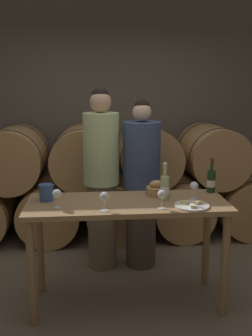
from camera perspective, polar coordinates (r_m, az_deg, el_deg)
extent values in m
plane|color=#726654|center=(3.54, 0.19, -18.88)|extent=(10.00, 10.00, 0.00)
cube|color=#60594F|center=(5.14, -2.00, 9.71)|extent=(10.00, 0.12, 3.20)
cylinder|color=tan|center=(4.83, -10.87, -5.80)|extent=(0.70, 0.89, 0.70)
cylinder|color=#2D2D33|center=(4.56, -11.21, -6.92)|extent=(0.71, 0.02, 0.71)
cylinder|color=#2D2D33|center=(5.10, -10.56, -4.81)|extent=(0.71, 0.02, 0.71)
cylinder|color=tan|center=(4.81, -1.51, -5.65)|extent=(0.70, 0.89, 0.70)
cylinder|color=#2D2D33|center=(4.54, -1.29, -6.76)|extent=(0.71, 0.02, 0.71)
cylinder|color=#2D2D33|center=(5.08, -1.72, -4.65)|extent=(0.71, 0.02, 0.71)
cylinder|color=tan|center=(4.92, 7.66, -5.35)|extent=(0.70, 0.89, 0.70)
cylinder|color=#2D2D33|center=(4.65, 8.43, -6.41)|extent=(0.71, 0.02, 0.71)
cylinder|color=#2D2D33|center=(5.18, 6.97, -4.40)|extent=(0.71, 0.02, 0.71)
cylinder|color=tan|center=(5.14, 16.22, -4.95)|extent=(0.70, 0.89, 0.70)
cylinder|color=#2D2D33|center=(4.89, 17.42, -5.92)|extent=(0.71, 0.02, 0.71)
cylinder|color=#2D2D33|center=(5.40, 15.14, -4.06)|extent=(0.71, 0.02, 0.71)
cylinder|color=tan|center=(4.73, -15.89, 1.44)|extent=(0.70, 0.89, 0.70)
cylinder|color=#2D2D33|center=(4.46, -16.56, 0.74)|extent=(0.71, 0.02, 0.71)
cylinder|color=#2D2D33|center=(5.01, -15.30, 2.06)|extent=(0.71, 0.02, 0.71)
cylinder|color=tan|center=(4.65, -6.38, 1.65)|extent=(0.70, 0.89, 0.70)
cylinder|color=#2D2D33|center=(4.37, -6.45, 0.95)|extent=(0.71, 0.02, 0.71)
cylinder|color=#2D2D33|center=(4.93, -6.31, 2.26)|extent=(0.71, 0.02, 0.71)
cylinder|color=tan|center=(4.69, 3.21, 1.81)|extent=(0.70, 0.89, 0.70)
cylinder|color=#2D2D33|center=(4.42, 3.74, 1.13)|extent=(0.71, 0.02, 0.71)
cylinder|color=#2D2D33|center=(4.97, 2.74, 2.41)|extent=(0.71, 0.02, 0.71)
cylinder|color=tan|center=(4.87, 12.37, 1.92)|extent=(0.70, 0.89, 0.70)
cylinder|color=#2D2D33|center=(4.60, 13.42, 1.28)|extent=(0.71, 0.02, 0.71)
cylinder|color=#2D2D33|center=(5.14, 11.43, 2.50)|extent=(0.71, 0.02, 0.71)
cylinder|color=#99754C|center=(3.14, -13.54, -14.70)|extent=(0.06, 0.06, 0.86)
cylinder|color=#99754C|center=(3.27, 14.16, -13.58)|extent=(0.06, 0.06, 0.86)
cylinder|color=#99754C|center=(3.59, -12.38, -11.06)|extent=(0.06, 0.06, 0.86)
cylinder|color=#99754C|center=(3.71, 11.60, -10.27)|extent=(0.06, 0.06, 0.86)
cube|color=#99754C|center=(3.18, 0.20, -5.24)|extent=(1.61, 0.62, 0.04)
cylinder|color=#756651|center=(3.98, -3.48, -8.31)|extent=(0.28, 0.28, 0.87)
cylinder|color=beige|center=(3.78, -3.63, 2.80)|extent=(0.34, 0.34, 0.69)
sphere|color=tan|center=(3.73, -3.73, 9.56)|extent=(0.20, 0.20, 0.20)
sphere|color=black|center=(3.74, -3.75, 10.42)|extent=(0.17, 0.17, 0.17)
cylinder|color=#4C4238|center=(4.02, 2.18, -8.47)|extent=(0.30, 0.30, 0.82)
cylinder|color=#3D4C75|center=(3.82, 2.27, 1.88)|extent=(0.37, 0.37, 0.65)
sphere|color=beige|center=(3.76, 2.32, 8.10)|extent=(0.18, 0.18, 0.18)
sphere|color=black|center=(3.77, 2.31, 8.87)|extent=(0.15, 0.15, 0.15)
cylinder|color=#193819|center=(3.49, 12.26, -1.93)|extent=(0.07, 0.07, 0.19)
cylinder|color=#193819|center=(3.46, 12.36, 0.32)|extent=(0.03, 0.03, 0.09)
cylinder|color=maroon|center=(3.45, 12.41, 1.21)|extent=(0.03, 0.03, 0.02)
cylinder|color=white|center=(3.50, 12.25, -2.17)|extent=(0.07, 0.07, 0.06)
cylinder|color=#ADBC7F|center=(3.21, 5.64, -2.92)|extent=(0.07, 0.07, 0.20)
cylinder|color=#ADBC7F|center=(3.18, 5.69, -0.44)|extent=(0.03, 0.03, 0.09)
cylinder|color=#B7B7BC|center=(3.16, 5.71, 0.53)|extent=(0.03, 0.03, 0.02)
cylinder|color=white|center=(3.21, 5.63, -3.19)|extent=(0.07, 0.07, 0.06)
cylinder|color=#335693|center=(3.24, -11.48, -3.52)|extent=(0.11, 0.11, 0.14)
cylinder|color=#335693|center=(3.23, -11.53, -2.46)|extent=(0.12, 0.12, 0.01)
cylinder|color=tan|center=(3.36, 4.52, -3.32)|extent=(0.18, 0.18, 0.07)
ellipsoid|color=tan|center=(3.35, 4.54, -2.33)|extent=(0.14, 0.08, 0.06)
cylinder|color=white|center=(3.09, 9.50, -5.42)|extent=(0.27, 0.27, 0.01)
cube|color=beige|center=(3.12, 10.41, -4.93)|extent=(0.07, 0.06, 0.02)
cube|color=#E0CC7F|center=(3.11, 8.47, -4.93)|extent=(0.07, 0.07, 0.02)
cube|color=beige|center=(3.03, 9.66, -5.45)|extent=(0.05, 0.06, 0.02)
cylinder|color=white|center=(3.06, -9.90, -5.68)|extent=(0.06, 0.06, 0.00)
cylinder|color=white|center=(3.05, -9.92, -4.94)|extent=(0.01, 0.01, 0.08)
sphere|color=white|center=(3.03, -9.97, -3.70)|extent=(0.07, 0.07, 0.07)
cylinder|color=white|center=(2.96, -3.12, -6.19)|extent=(0.06, 0.06, 0.00)
cylinder|color=white|center=(2.94, -3.13, -5.42)|extent=(0.01, 0.01, 0.08)
sphere|color=white|center=(2.92, -3.15, -4.14)|extent=(0.07, 0.07, 0.07)
cylinder|color=white|center=(3.02, 5.20, -5.84)|extent=(0.06, 0.06, 0.00)
cylinder|color=white|center=(3.00, 5.22, -5.09)|extent=(0.01, 0.01, 0.08)
sphere|color=white|center=(2.98, 5.24, -3.83)|extent=(0.07, 0.07, 0.07)
cylinder|color=white|center=(3.29, 9.79, -4.41)|extent=(0.06, 0.06, 0.00)
cylinder|color=white|center=(3.28, 9.81, -3.71)|extent=(0.01, 0.01, 0.08)
sphere|color=white|center=(3.26, 9.86, -2.55)|extent=(0.07, 0.07, 0.07)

